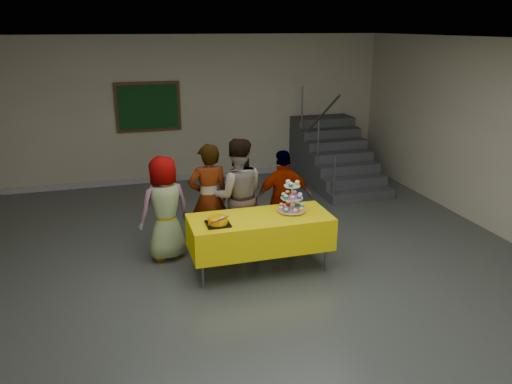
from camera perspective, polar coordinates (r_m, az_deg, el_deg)
The scene contains 10 objects.
room_shell at distance 5.70m, azimuth 1.65°, elevation 8.00°, with size 10.00×10.04×3.02m.
bake_table at distance 6.67m, azimuth 0.48°, elevation -4.56°, with size 1.88×0.78×0.77m.
cupcake_stand at distance 6.71m, azimuth 4.11°, elevation -0.95°, with size 0.38×0.38×0.44m.
bear_cake at distance 6.33m, azimuth -4.39°, elevation -3.24°, with size 0.32×0.36×0.12m.
schoolchild_a at distance 7.07m, azimuth -10.37°, elevation -1.85°, with size 0.73×0.47×1.49m, color #5D5C65.
schoolchild_b at distance 7.17m, azimuth -5.41°, elevation -0.79°, with size 0.59×0.39×1.62m, color slate.
schoolchild_c at distance 7.20m, azimuth -2.14°, elevation -0.39°, with size 0.81×0.63×1.68m, color slate.
schoolchild_d at distance 7.34m, azimuth 3.17°, elevation -0.84°, with size 0.87×0.36×1.48m, color slate.
staircase at distance 10.76m, azimuth 8.63°, elevation 3.92°, with size 1.30×2.40×2.04m.
noticeboard at distance 10.42m, azimuth -12.22°, elevation 9.48°, with size 1.30×0.05×1.00m.
Camera 1 is at (-1.71, -5.31, 3.18)m, focal length 35.00 mm.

